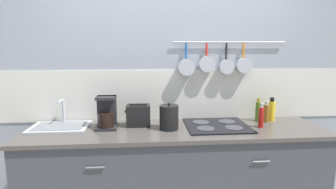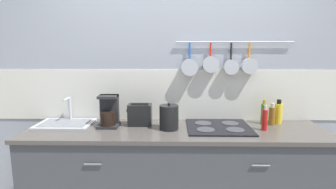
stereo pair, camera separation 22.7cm
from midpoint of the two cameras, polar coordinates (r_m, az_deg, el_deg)
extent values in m
cube|color=#999EA8|center=(2.62, 4.21, 3.03)|extent=(7.20, 0.06, 2.60)
cube|color=silver|center=(2.63, 4.18, -0.02)|extent=(7.20, 0.07, 0.50)
cylinder|color=#B7BABF|center=(2.64, 16.76, 10.90)|extent=(1.11, 0.02, 0.02)
cylinder|color=#1959B2|center=(2.55, 7.30, 9.41)|extent=(0.02, 0.02, 0.15)
cylinder|color=#B7BABF|center=(2.53, 7.30, 5.88)|extent=(0.16, 0.07, 0.16)
cylinder|color=red|center=(2.58, 11.82, 9.57)|extent=(0.02, 0.02, 0.13)
cylinder|color=#B7BABF|center=(2.56, 11.83, 6.42)|extent=(0.16, 0.06, 0.16)
cylinder|color=black|center=(2.63, 16.03, 9.04)|extent=(0.02, 0.02, 0.16)
cylinder|color=#B7BABF|center=(2.61, 16.04, 5.72)|extent=(0.14, 0.06, 0.14)
cylinder|color=orange|center=(2.68, 19.67, 9.02)|extent=(0.02, 0.02, 0.14)
cylinder|color=#B7BABF|center=(2.65, 19.69, 5.85)|extent=(0.15, 0.06, 0.15)
cube|color=#3F4247|center=(2.52, 4.42, -17.85)|extent=(2.63, 0.61, 0.87)
cylinder|color=slate|center=(2.17, -13.12, -14.63)|extent=(0.14, 0.01, 0.01)
cylinder|color=slate|center=(2.26, 22.44, -14.17)|extent=(0.14, 0.01, 0.01)
cube|color=#4C4742|center=(2.35, 4.56, -7.97)|extent=(2.67, 0.65, 0.03)
cube|color=#B7BABF|center=(2.62, -19.18, -6.07)|extent=(0.50, 0.35, 0.01)
cube|color=slate|center=(2.61, -19.19, -5.87)|extent=(0.43, 0.28, 0.00)
cylinder|color=#B7BABF|center=(2.71, -18.35, -3.02)|extent=(0.03, 0.03, 0.24)
cylinder|color=#B7BABF|center=(2.62, -18.99, -0.99)|extent=(0.02, 0.14, 0.02)
cube|color=#262628|center=(2.44, -10.22, -6.70)|extent=(0.19, 0.18, 0.02)
cube|color=#262628|center=(2.46, -10.05, -3.35)|extent=(0.17, 0.06, 0.29)
cylinder|color=black|center=(2.40, -10.38, -5.19)|extent=(0.14, 0.14, 0.12)
cube|color=#262628|center=(2.40, -10.33, -0.48)|extent=(0.17, 0.14, 0.02)
cube|color=black|center=(2.44, -3.48, -4.44)|extent=(0.22, 0.14, 0.20)
cube|color=black|center=(2.39, -3.55, -2.24)|extent=(0.16, 0.02, 0.00)
cube|color=black|center=(2.44, -3.46, -2.00)|extent=(0.16, 0.02, 0.00)
cube|color=black|center=(2.44, -6.20, -3.51)|extent=(0.02, 0.02, 0.02)
cylinder|color=black|center=(2.31, 3.04, -5.02)|extent=(0.17, 0.17, 0.22)
sphere|color=black|center=(2.28, 3.07, -2.12)|extent=(0.02, 0.02, 0.02)
cube|color=black|center=(2.45, 13.59, -6.92)|extent=(0.57, 0.51, 0.01)
cylinder|color=#38383D|center=(2.32, 11.04, -7.52)|extent=(0.16, 0.16, 0.00)
cylinder|color=#38383D|center=(2.38, 17.14, -7.36)|extent=(0.16, 0.16, 0.00)
cylinder|color=#38383D|center=(2.52, 10.25, -6.15)|extent=(0.16, 0.16, 0.00)
cylinder|color=#38383D|center=(2.57, 15.90, -6.05)|extent=(0.16, 0.16, 0.00)
cylinder|color=red|center=(2.47, 22.82, -5.17)|extent=(0.05, 0.05, 0.18)
cylinder|color=beige|center=(2.45, 22.99, -2.65)|extent=(0.03, 0.03, 0.04)
cylinder|color=#4C721E|center=(2.68, 22.38, -3.95)|extent=(0.05, 0.05, 0.19)
cylinder|color=#B28C19|center=(2.66, 22.54, -1.54)|extent=(0.03, 0.03, 0.04)
cylinder|color=#8C5919|center=(2.68, 23.99, -4.32)|extent=(0.06, 0.06, 0.17)
cylinder|color=beige|center=(2.65, 24.14, -2.15)|extent=(0.03, 0.03, 0.04)
cylinder|color=yellow|center=(2.75, 25.09, -3.82)|extent=(0.07, 0.07, 0.19)
cylinder|color=black|center=(2.73, 25.27, -1.46)|extent=(0.04, 0.04, 0.04)
camera|label=1|loc=(0.11, -87.14, 0.49)|focal=28.00mm
camera|label=2|loc=(0.11, 92.86, -0.49)|focal=28.00mm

